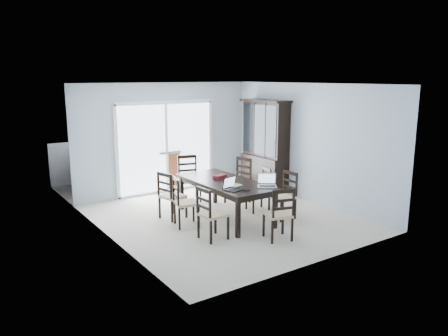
{
  "coord_description": "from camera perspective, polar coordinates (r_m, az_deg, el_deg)",
  "views": [
    {
      "loc": [
        -4.66,
        -6.77,
        2.75
      ],
      "look_at": [
        -0.03,
        0.0,
        1.01
      ],
      "focal_mm": 35.0,
      "sensor_mm": 36.0,
      "label": 1
    }
  ],
  "objects": [
    {
      "name": "chair_right_mid",
      "position": [
        9.05,
        4.95,
        -2.15
      ],
      "size": [
        0.48,
        0.47,
        1.04
      ],
      "rotation": [
        0.0,
        0.0,
        1.34
      ],
      "color": "black",
      "rests_on": "floor"
    },
    {
      "name": "railing",
      "position": [
        12.39,
        -11.72,
        1.48
      ],
      "size": [
        4.5,
        0.06,
        1.1
      ],
      "primitive_type": "cube",
      "color": "#99999E",
      "rests_on": "balcony"
    },
    {
      "name": "book_stack",
      "position": [
        7.99,
        1.46,
        -2.39
      ],
      "size": [
        0.27,
        0.23,
        0.04
      ],
      "rotation": [
        0.0,
        0.0,
        0.15
      ],
      "color": "maroon",
      "rests_on": "dining_table"
    },
    {
      "name": "chair_left_mid",
      "position": [
        8.08,
        -5.58,
        -3.74
      ],
      "size": [
        0.51,
        0.5,
        1.08
      ],
      "rotation": [
        0.0,
        0.0,
        -1.83
      ],
      "color": "black",
      "rests_on": "floor"
    },
    {
      "name": "laptop_silver",
      "position": [
        8.04,
        5.66,
        -2.07
      ],
      "size": [
        0.42,
        0.4,
        0.24
      ],
      "rotation": [
        0.0,
        0.0,
        -0.61
      ],
      "color": "#B7B7B9",
      "rests_on": "dining_table"
    },
    {
      "name": "dining_table",
      "position": [
        8.48,
        0.15,
        -2.22
      ],
      "size": [
        1.0,
        2.2,
        0.75
      ],
      "color": "black",
      "rests_on": "floor"
    },
    {
      "name": "back_wall",
      "position": [
        10.48,
        -7.63,
        3.89
      ],
      "size": [
        4.5,
        0.02,
        2.6
      ],
      "primitive_type": "cube",
      "color": "#A5B5C5",
      "rests_on": "floor"
    },
    {
      "name": "chair_left_far",
      "position": [
        8.51,
        -7.21,
        -2.94
      ],
      "size": [
        0.5,
        0.49,
        1.09
      ],
      "rotation": [
        0.0,
        0.0,
        -1.34
      ],
      "color": "black",
      "rests_on": "floor"
    },
    {
      "name": "chair_end_far",
      "position": [
        9.82,
        -4.67,
        -0.65
      ],
      "size": [
        0.55,
        0.56,
        1.16
      ],
      "rotation": [
        0.0,
        0.0,
        2.85
      ],
      "color": "black",
      "rests_on": "floor"
    },
    {
      "name": "laptop_dark",
      "position": [
        7.79,
        1.45,
        -2.51
      ],
      "size": [
        0.38,
        0.3,
        0.23
      ],
      "rotation": [
        0.0,
        0.0,
        0.25
      ],
      "color": "black",
      "rests_on": "dining_table"
    },
    {
      "name": "chair_left_near",
      "position": [
        7.38,
        -2.01,
        -5.25
      ],
      "size": [
        0.44,
        0.43,
        1.07
      ],
      "rotation": [
        0.0,
        0.0,
        -1.51
      ],
      "color": "black",
      "rests_on": "floor"
    },
    {
      "name": "cell_phone",
      "position": [
        7.75,
        2.97,
        -2.96
      ],
      "size": [
        0.13,
        0.08,
        0.01
      ],
      "primitive_type": "cube",
      "rotation": [
        0.0,
        0.0,
        -0.28
      ],
      "color": "black",
      "rests_on": "dining_table"
    },
    {
      "name": "ceiling",
      "position": [
        8.22,
        0.16,
        10.92
      ],
      "size": [
        5.0,
        5.0,
        0.0
      ],
      "primitive_type": "plane",
      "rotation": [
        3.14,
        0.0,
        0.0
      ],
      "color": "white",
      "rests_on": "back_wall"
    },
    {
      "name": "chair_right_near",
      "position": [
        8.63,
        8.1,
        -2.83
      ],
      "size": [
        0.41,
        0.4,
        1.06
      ],
      "rotation": [
        0.0,
        0.0,
        1.56
      ],
      "color": "black",
      "rests_on": "floor"
    },
    {
      "name": "wall_right",
      "position": [
        9.78,
        11.1,
        3.21
      ],
      "size": [
        0.02,
        5.0,
        2.6
      ],
      "primitive_type": "cube",
      "color": "#A5B5C5",
      "rests_on": "floor"
    },
    {
      "name": "balcony",
      "position": [
        11.62,
        -9.68,
        -2.16
      ],
      "size": [
        4.5,
        2.0,
        0.1
      ],
      "primitive_type": "cube",
      "color": "gray",
      "rests_on": "ground"
    },
    {
      "name": "chair_end_near",
      "position": [
        7.4,
        7.4,
        -5.3
      ],
      "size": [
        0.5,
        0.51,
        1.07
      ],
      "rotation": [
        0.0,
        0.0,
        -0.29
      ],
      "color": "black",
      "rests_on": "floor"
    },
    {
      "name": "floor",
      "position": [
        8.66,
        0.15,
        -6.54
      ],
      "size": [
        5.0,
        5.0,
        0.0
      ],
      "primitive_type": "plane",
      "color": "beige",
      "rests_on": "ground"
    },
    {
      "name": "hot_tub",
      "position": [
        11.21,
        -11.57,
        0.08
      ],
      "size": [
        2.13,
        1.97,
        0.98
      ],
      "rotation": [
        0.0,
        0.0,
        -0.17
      ],
      "color": "brown",
      "rests_on": "balcony"
    },
    {
      "name": "game_box",
      "position": [
        8.68,
        -0.55,
        -1.13
      ],
      "size": [
        0.3,
        0.2,
        0.07
      ],
      "primitive_type": "cube",
      "rotation": [
        0.0,
        0.0,
        0.25
      ],
      "color": "#4A0E15",
      "rests_on": "dining_table"
    },
    {
      "name": "china_hutch",
      "position": [
        10.57,
        5.37,
        2.77
      ],
      "size": [
        0.5,
        1.38,
        2.2
      ],
      "color": "black",
      "rests_on": "floor"
    },
    {
      "name": "sliding_door",
      "position": [
        10.49,
        -7.54,
        2.73
      ],
      "size": [
        2.52,
        0.05,
        2.18
      ],
      "color": "silver",
      "rests_on": "floor"
    },
    {
      "name": "chair_right_far",
      "position": [
        9.6,
        2.17,
        -0.98
      ],
      "size": [
        0.53,
        0.52,
        1.14
      ],
      "rotation": [
        0.0,
        0.0,
        1.81
      ],
      "color": "black",
      "rests_on": "floor"
    },
    {
      "name": "wall_left",
      "position": [
        7.33,
        -14.5,
        0.17
      ],
      "size": [
        0.02,
        5.0,
        2.6
      ],
      "primitive_type": "cube",
      "color": "#A5B5C5",
      "rests_on": "floor"
    }
  ]
}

